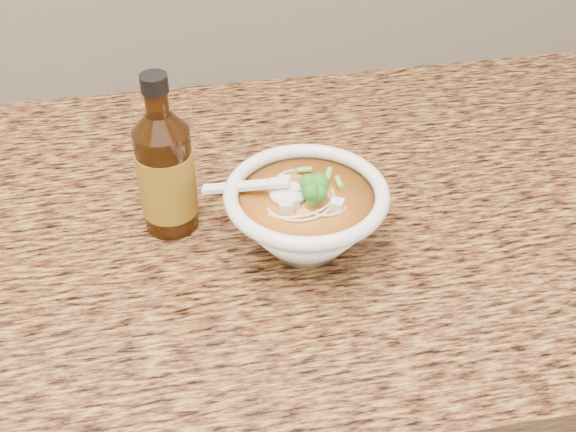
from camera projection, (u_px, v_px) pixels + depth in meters
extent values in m
cube|color=olive|center=(13.00, 249.00, 0.84)|extent=(4.00, 0.68, 0.04)
cylinder|color=white|center=(306.00, 243.00, 0.81)|extent=(0.07, 0.07, 0.01)
torus|color=white|center=(307.00, 194.00, 0.76)|extent=(0.18, 0.18, 0.02)
torus|color=beige|center=(306.00, 191.00, 0.78)|extent=(0.13, 0.13, 0.00)
torus|color=beige|center=(316.00, 208.00, 0.76)|extent=(0.06, 0.06, 0.00)
torus|color=beige|center=(295.00, 205.00, 0.77)|extent=(0.07, 0.07, 0.00)
torus|color=beige|center=(293.00, 206.00, 0.77)|extent=(0.07, 0.07, 0.00)
torus|color=beige|center=(303.00, 207.00, 0.77)|extent=(0.09, 0.09, 0.00)
torus|color=beige|center=(310.00, 207.00, 0.77)|extent=(0.07, 0.07, 0.00)
torus|color=beige|center=(306.00, 208.00, 0.77)|extent=(0.08, 0.08, 0.00)
torus|color=beige|center=(312.00, 209.00, 0.77)|extent=(0.12, 0.12, 0.00)
torus|color=beige|center=(310.00, 215.00, 0.76)|extent=(0.12, 0.12, 0.00)
torus|color=beige|center=(313.00, 198.00, 0.79)|extent=(0.13, 0.13, 0.00)
cube|color=silver|center=(319.00, 201.00, 0.76)|extent=(0.02, 0.02, 0.02)
cube|color=silver|center=(344.00, 205.00, 0.75)|extent=(0.02, 0.02, 0.01)
cube|color=silver|center=(282.00, 222.00, 0.73)|extent=(0.01, 0.01, 0.01)
cube|color=silver|center=(294.00, 200.00, 0.76)|extent=(0.02, 0.02, 0.01)
cube|color=silver|center=(302.00, 173.00, 0.80)|extent=(0.02, 0.02, 0.01)
cube|color=silver|center=(351.00, 209.00, 0.75)|extent=(0.02, 0.02, 0.01)
cube|color=silver|center=(334.00, 184.00, 0.78)|extent=(0.02, 0.02, 0.02)
ellipsoid|color=#196014|center=(313.00, 190.00, 0.75)|extent=(0.03, 0.03, 0.03)
cylinder|color=#7AB545|center=(280.00, 178.00, 0.79)|extent=(0.01, 0.02, 0.01)
cylinder|color=#7AB545|center=(297.00, 169.00, 0.80)|extent=(0.02, 0.01, 0.01)
cylinder|color=#7AB545|center=(293.00, 225.00, 0.73)|extent=(0.02, 0.02, 0.01)
cylinder|color=#7AB545|center=(313.00, 169.00, 0.80)|extent=(0.02, 0.02, 0.01)
cylinder|color=#7AB545|center=(296.00, 217.00, 0.74)|extent=(0.02, 0.02, 0.01)
ellipsoid|color=white|center=(288.00, 194.00, 0.77)|extent=(0.04, 0.04, 0.01)
cube|color=white|center=(245.00, 186.00, 0.77)|extent=(0.09, 0.04, 0.03)
cylinder|color=#3D1E08|center=(167.00, 179.00, 0.80)|extent=(0.07, 0.07, 0.13)
cylinder|color=#3D1E08|center=(157.00, 103.00, 0.74)|extent=(0.03, 0.03, 0.03)
cylinder|color=black|center=(154.00, 83.00, 0.72)|extent=(0.03, 0.03, 0.02)
cylinder|color=red|center=(167.00, 181.00, 0.80)|extent=(0.07, 0.07, 0.08)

